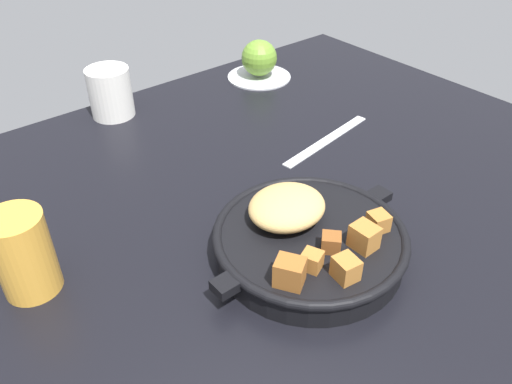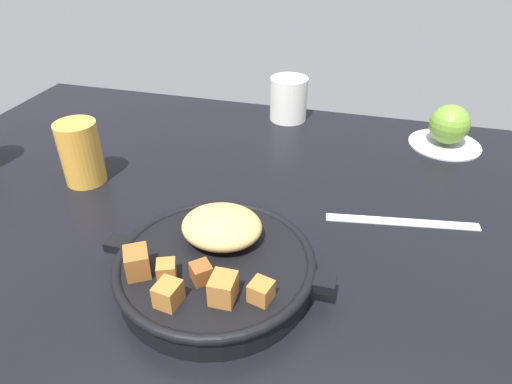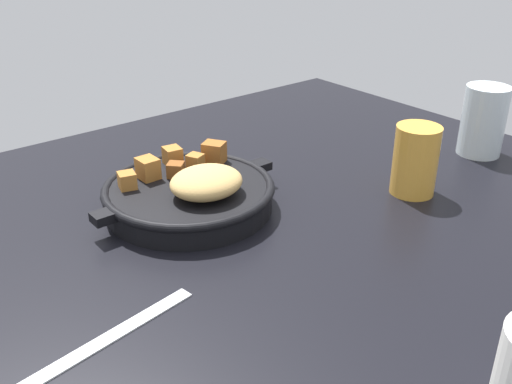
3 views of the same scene
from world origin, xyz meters
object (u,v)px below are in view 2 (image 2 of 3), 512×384
object	(u,v)px
juice_glass_amber	(81,153)
ceramic_mug_white	(287,99)
cast_iron_skillet	(216,263)
butter_knife	(402,221)
red_apple	(450,124)

from	to	relation	value
juice_glass_amber	ceramic_mug_white	bearing A→B (deg)	51.03
cast_iron_skillet	juice_glass_amber	xyz separation A→B (cm)	(-27.15, 15.48, 2.43)
butter_knife	juice_glass_amber	world-z (taller)	juice_glass_amber
cast_iron_skillet	red_apple	world-z (taller)	red_apple
ceramic_mug_white	juice_glass_amber	distance (cm)	40.75
cast_iron_skillet	juice_glass_amber	size ratio (longest dim) A/B	2.76
butter_knife	ceramic_mug_white	size ratio (longest dim) A/B	2.45
red_apple	cast_iron_skillet	bearing A→B (deg)	-123.45
butter_knife	red_apple	bearing A→B (deg)	65.31
butter_knife	cast_iron_skillet	bearing A→B (deg)	-149.54
cast_iron_skillet	butter_knife	bearing A→B (deg)	39.10
ceramic_mug_white	juice_glass_amber	bearing A→B (deg)	-128.97
cast_iron_skillet	juice_glass_amber	world-z (taller)	juice_glass_amber
cast_iron_skillet	butter_knife	distance (cm)	27.21
cast_iron_skillet	butter_knife	xyz separation A→B (cm)	(21.04, 17.10, -2.33)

